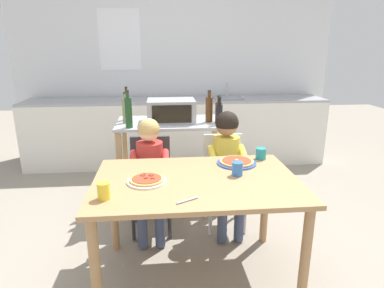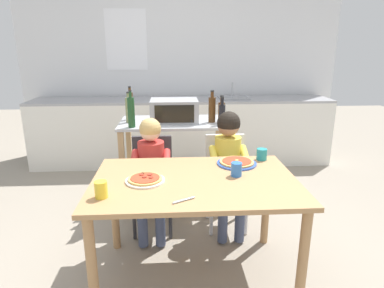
{
  "view_description": "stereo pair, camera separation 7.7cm",
  "coord_description": "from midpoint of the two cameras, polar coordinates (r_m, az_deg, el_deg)",
  "views": [
    {
      "loc": [
        -0.22,
        -2.0,
        1.57
      ],
      "look_at": [
        0.0,
        0.3,
        0.89
      ],
      "focal_mm": 31.08,
      "sensor_mm": 36.0,
      "label": 1
    },
    {
      "loc": [
        -0.14,
        -2.0,
        1.57
      ],
      "look_at": [
        0.0,
        0.3,
        0.89
      ],
      "focal_mm": 31.08,
      "sensor_mm": 36.0,
      "label": 2
    }
  ],
  "objects": [
    {
      "name": "ground_plane",
      "position": [
        3.5,
        -1.94,
        -10.24
      ],
      "size": [
        11.18,
        11.18,
        0.0
      ],
      "primitive_type": "plane",
      "color": "gray"
    },
    {
      "name": "back_wall_tiled",
      "position": [
        4.86,
        -3.46,
        13.86
      ],
      "size": [
        4.44,
        0.13,
        2.7
      ],
      "color": "silver",
      "rests_on": "ground"
    },
    {
      "name": "kitchen_counter",
      "position": [
        4.59,
        -3.03,
        2.24
      ],
      "size": [
        4.0,
        0.6,
        1.09
      ],
      "color": "silver",
      "rests_on": "ground"
    },
    {
      "name": "kitchen_island_cart",
      "position": [
        3.32,
        -4.26,
        -0.93
      ],
      "size": [
        1.04,
        0.61,
        0.87
      ],
      "color": "#B7BABF",
      "rests_on": "ground"
    },
    {
      "name": "toaster_oven",
      "position": [
        3.21,
        -4.26,
        5.71
      ],
      "size": [
        0.45,
        0.34,
        0.21
      ],
      "color": "#999BA0",
      "rests_on": "kitchen_island_cart"
    },
    {
      "name": "bottle_dark_olive_oil",
      "position": [
        3.1,
        4.02,
        5.23
      ],
      "size": [
        0.06,
        0.06,
        0.26
      ],
      "color": "black",
      "rests_on": "kitchen_island_cart"
    },
    {
      "name": "bottle_squat_spirits",
      "position": [
        3.23,
        -12.05,
        5.74
      ],
      "size": [
        0.06,
        0.06,
        0.29
      ],
      "color": "olive",
      "rests_on": "kitchen_island_cart"
    },
    {
      "name": "bottle_brown_beer",
      "position": [
        3.36,
        -11.76,
        6.46
      ],
      "size": [
        0.06,
        0.06,
        0.33
      ],
      "color": "#4C2D14",
      "rests_on": "kitchen_island_cart"
    },
    {
      "name": "bottle_clear_vinegar",
      "position": [
        3.19,
        2.26,
        6.05
      ],
      "size": [
        0.07,
        0.07,
        0.3
      ],
      "color": "#4C2D14",
      "rests_on": "kitchen_island_cart"
    },
    {
      "name": "bottle_tall_green_wine",
      "position": [
        3.02,
        -11.56,
        5.36
      ],
      "size": [
        0.06,
        0.06,
        0.33
      ],
      "color": "#1E4723",
      "rests_on": "kitchen_island_cart"
    },
    {
      "name": "bottle_slim_sauce",
      "position": [
        3.2,
        3.9,
        5.6
      ],
      "size": [
        0.07,
        0.07,
        0.26
      ],
      "color": "#4C2D14",
      "rests_on": "kitchen_island_cart"
    },
    {
      "name": "dining_table",
      "position": [
        2.21,
        -0.25,
        -8.37
      ],
      "size": [
        1.33,
        0.89,
        0.74
      ],
      "color": "#AD7F51",
      "rests_on": "ground"
    },
    {
      "name": "dining_chair_left",
      "position": [
        2.91,
        -7.83,
        -5.68
      ],
      "size": [
        0.36,
        0.36,
        0.81
      ],
      "color": "#333338",
      "rests_on": "ground"
    },
    {
      "name": "dining_chair_right",
      "position": [
        2.97,
        4.78,
        -5.12
      ],
      "size": [
        0.36,
        0.36,
        0.81
      ],
      "color": "silver",
      "rests_on": "ground"
    },
    {
      "name": "child_in_red_shirt",
      "position": [
        2.74,
        -8.05,
        -3.61
      ],
      "size": [
        0.32,
        0.42,
        0.99
      ],
      "color": "#424C6B",
      "rests_on": "ground"
    },
    {
      "name": "child_in_yellow_shirt",
      "position": [
        2.8,
        5.3,
        -2.31
      ],
      "size": [
        0.32,
        0.42,
        1.04
      ],
      "color": "#424C6B",
      "rests_on": "ground"
    },
    {
      "name": "pizza_plate_white",
      "position": [
        2.15,
        -8.79,
        -6.16
      ],
      "size": [
        0.25,
        0.25,
        0.03
      ],
      "color": "white",
      "rests_on": "dining_table"
    },
    {
      "name": "pizza_plate_blue_rimmed",
      "position": [
        2.46,
        6.78,
        -3.11
      ],
      "size": [
        0.29,
        0.29,
        0.03
      ],
      "color": "#3356B7",
      "rests_on": "dining_table"
    },
    {
      "name": "drinking_cup_yellow",
      "position": [
        1.96,
        -16.02,
        -7.73
      ],
      "size": [
        0.07,
        0.07,
        0.1
      ],
      "primitive_type": "cylinder",
      "color": "yellow",
      "rests_on": "dining_table"
    },
    {
      "name": "drinking_cup_blue",
      "position": [
        2.23,
        6.82,
        -4.26
      ],
      "size": [
        0.07,
        0.07,
        0.09
      ],
      "primitive_type": "cylinder",
      "color": "blue",
      "rests_on": "dining_table"
    },
    {
      "name": "drinking_cup_teal",
      "position": [
        2.58,
        10.91,
        -1.63
      ],
      "size": [
        0.08,
        0.08,
        0.09
      ],
      "primitive_type": "cylinder",
      "color": "teal",
      "rests_on": "dining_table"
    },
    {
      "name": "serving_spoon",
      "position": [
        1.88,
        -1.99,
        -9.64
      ],
      "size": [
        0.13,
        0.08,
        0.01
      ],
      "primitive_type": "cylinder",
      "rotation": [
        0.0,
        1.57,
        0.5
      ],
      "color": "#B7BABF",
      "rests_on": "dining_table"
    }
  ]
}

